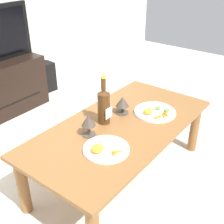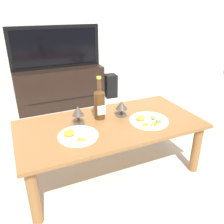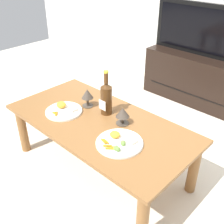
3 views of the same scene
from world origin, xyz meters
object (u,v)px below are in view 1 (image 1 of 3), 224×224
(wine_bottle, at_px, (104,105))
(dinner_plate_left, at_px, (105,149))
(dinner_plate_right, at_px, (155,111))
(goblet_left, at_px, (88,122))
(goblet_right, at_px, (122,102))
(dining_table, at_px, (121,133))
(floor_speaker, at_px, (46,77))

(wine_bottle, distance_m, dinner_plate_left, 0.34)
(wine_bottle, relative_size, dinner_plate_right, 1.13)
(goblet_left, distance_m, goblet_right, 0.35)
(goblet_left, relative_size, dinner_plate_left, 0.52)
(wine_bottle, xyz_separation_m, dinner_plate_left, (-0.24, -0.20, -0.12))
(dining_table, height_order, goblet_left, goblet_left)
(dining_table, bearing_deg, goblet_right, 32.80)
(dinner_plate_right, bearing_deg, wine_bottle, 146.81)
(goblet_right, relative_size, dinner_plate_right, 0.42)
(goblet_right, bearing_deg, goblet_left, 180.00)
(dining_table, relative_size, goblet_right, 10.96)
(floor_speaker, height_order, dinner_plate_left, dinner_plate_left)
(goblet_right, bearing_deg, dinner_plate_right, -53.04)
(goblet_left, relative_size, goblet_right, 1.13)
(goblet_left, xyz_separation_m, dinner_plate_left, (-0.06, -0.18, -0.08))
(goblet_left, xyz_separation_m, goblet_right, (0.35, -0.00, -0.01))
(dinner_plate_left, bearing_deg, floor_speaker, 59.36)
(floor_speaker, relative_size, dinner_plate_left, 1.22)
(goblet_right, height_order, dinner_plate_left, goblet_right)
(wine_bottle, distance_m, goblet_left, 0.18)
(floor_speaker, distance_m, dinner_plate_right, 1.72)
(wine_bottle, height_order, goblet_left, wine_bottle)
(goblet_left, distance_m, dinner_plate_left, 0.21)
(goblet_left, bearing_deg, dinner_plate_right, -20.43)
(dining_table, distance_m, wine_bottle, 0.23)
(goblet_left, bearing_deg, dinner_plate_left, -109.82)
(floor_speaker, bearing_deg, dinner_plate_right, -99.89)
(wine_bottle, bearing_deg, dinner_plate_left, -140.05)
(goblet_left, height_order, dinner_plate_right, goblet_left)
(wine_bottle, relative_size, goblet_right, 2.68)
(goblet_right, xyz_separation_m, dinner_plate_right, (0.14, -0.18, -0.07))
(dinner_plate_left, distance_m, dinner_plate_right, 0.56)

